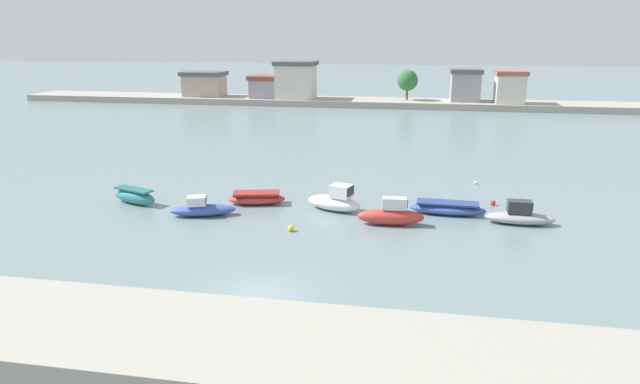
{
  "coord_description": "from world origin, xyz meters",
  "views": [
    {
      "loc": [
        7.0,
        -22.64,
        12.03
      ],
      "look_at": [
        0.33,
        14.88,
        0.89
      ],
      "focal_mm": 30.63,
      "sensor_mm": 36.0,
      "label": 1
    }
  ],
  "objects_px": {
    "moored_boat_0": "(135,196)",
    "mooring_buoy_0": "(291,228)",
    "mooring_buoy_2": "(493,203)",
    "moored_boat_2": "(257,198)",
    "moored_boat_3": "(335,201)",
    "mooring_buoy_1": "(476,183)",
    "moored_boat_5": "(447,208)",
    "moored_boat_4": "(391,215)",
    "moored_boat_1": "(202,209)",
    "moored_boat_6": "(520,216)"
  },
  "relations": [
    {
      "from": "moored_boat_2",
      "to": "moored_boat_0",
      "type": "bearing_deg",
      "value": 177.23
    },
    {
      "from": "moored_boat_2",
      "to": "mooring_buoy_2",
      "type": "relative_size",
      "value": 11.57
    },
    {
      "from": "moored_boat_1",
      "to": "moored_boat_6",
      "type": "distance_m",
      "value": 21.18
    },
    {
      "from": "moored_boat_2",
      "to": "moored_boat_3",
      "type": "distance_m",
      "value": 5.91
    },
    {
      "from": "moored_boat_3",
      "to": "mooring_buoy_0",
      "type": "bearing_deg",
      "value": -95.44
    },
    {
      "from": "moored_boat_6",
      "to": "mooring_buoy_0",
      "type": "bearing_deg",
      "value": -163.77
    },
    {
      "from": "moored_boat_5",
      "to": "mooring_buoy_1",
      "type": "height_order",
      "value": "moored_boat_5"
    },
    {
      "from": "moored_boat_3",
      "to": "moored_boat_5",
      "type": "xyz_separation_m",
      "value": [
        7.74,
        0.5,
        -0.27
      ]
    },
    {
      "from": "moored_boat_2",
      "to": "mooring_buoy_1",
      "type": "relative_size",
      "value": 17.92
    },
    {
      "from": "moored_boat_5",
      "to": "mooring_buoy_0",
      "type": "distance_m",
      "value": 11.16
    },
    {
      "from": "moored_boat_2",
      "to": "mooring_buoy_0",
      "type": "height_order",
      "value": "moored_boat_2"
    },
    {
      "from": "moored_boat_1",
      "to": "moored_boat_0",
      "type": "bearing_deg",
      "value": 147.03
    },
    {
      "from": "mooring_buoy_0",
      "to": "moored_boat_5",
      "type": "bearing_deg",
      "value": 27.76
    },
    {
      "from": "moored_boat_1",
      "to": "mooring_buoy_2",
      "type": "xyz_separation_m",
      "value": [
        19.89,
        5.9,
        -0.29
      ]
    },
    {
      "from": "mooring_buoy_2",
      "to": "moored_boat_2",
      "type": "bearing_deg",
      "value": -171.17
    },
    {
      "from": "moored_boat_2",
      "to": "mooring_buoy_2",
      "type": "xyz_separation_m",
      "value": [
        16.99,
        2.64,
        -0.23
      ]
    },
    {
      "from": "moored_boat_3",
      "to": "mooring_buoy_1",
      "type": "xyz_separation_m",
      "value": [
        10.43,
        8.9,
        -0.56
      ]
    },
    {
      "from": "moored_boat_1",
      "to": "mooring_buoy_2",
      "type": "relative_size",
      "value": 12.17
    },
    {
      "from": "moored_boat_1",
      "to": "moored_boat_6",
      "type": "relative_size",
      "value": 1.04
    },
    {
      "from": "moored_boat_2",
      "to": "mooring_buoy_0",
      "type": "xyz_separation_m",
      "value": [
        3.75,
        -5.2,
        -0.22
      ]
    },
    {
      "from": "moored_boat_0",
      "to": "moored_boat_3",
      "type": "distance_m",
      "value": 14.73
    },
    {
      "from": "moored_boat_6",
      "to": "moored_boat_5",
      "type": "bearing_deg",
      "value": 165.99
    },
    {
      "from": "moored_boat_3",
      "to": "mooring_buoy_0",
      "type": "distance_m",
      "value": 5.18
    },
    {
      "from": "mooring_buoy_0",
      "to": "mooring_buoy_1",
      "type": "bearing_deg",
      "value": 47.28
    },
    {
      "from": "moored_boat_5",
      "to": "mooring_buoy_0",
      "type": "height_order",
      "value": "moored_boat_5"
    },
    {
      "from": "moored_boat_5",
      "to": "mooring_buoy_0",
      "type": "xyz_separation_m",
      "value": [
        -9.87,
        -5.2,
        -0.22
      ]
    },
    {
      "from": "mooring_buoy_0",
      "to": "mooring_buoy_1",
      "type": "relative_size",
      "value": 1.59
    },
    {
      "from": "moored_boat_3",
      "to": "moored_boat_4",
      "type": "xyz_separation_m",
      "value": [
        4.02,
        -2.34,
        -0.03
      ]
    },
    {
      "from": "mooring_buoy_0",
      "to": "mooring_buoy_2",
      "type": "distance_m",
      "value": 15.38
    },
    {
      "from": "moored_boat_4",
      "to": "mooring_buoy_0",
      "type": "height_order",
      "value": "moored_boat_4"
    },
    {
      "from": "moored_boat_3",
      "to": "moored_boat_4",
      "type": "relative_size",
      "value": 0.99
    },
    {
      "from": "moored_boat_4",
      "to": "mooring_buoy_1",
      "type": "relative_size",
      "value": 17.99
    },
    {
      "from": "moored_boat_1",
      "to": "moored_boat_4",
      "type": "relative_size",
      "value": 1.05
    },
    {
      "from": "moored_boat_0",
      "to": "mooring_buoy_0",
      "type": "relative_size",
      "value": 10.46
    },
    {
      "from": "moored_boat_1",
      "to": "moored_boat_3",
      "type": "bearing_deg",
      "value": 0.89
    },
    {
      "from": "moored_boat_0",
      "to": "moored_boat_4",
      "type": "bearing_deg",
      "value": 15.64
    },
    {
      "from": "moored_boat_1",
      "to": "moored_boat_5",
      "type": "bearing_deg",
      "value": -5.38
    },
    {
      "from": "moored_boat_1",
      "to": "mooring_buoy_1",
      "type": "xyz_separation_m",
      "value": [
        19.21,
        11.66,
        -0.36
      ]
    },
    {
      "from": "moored_boat_3",
      "to": "mooring_buoy_1",
      "type": "height_order",
      "value": "moored_boat_3"
    },
    {
      "from": "moored_boat_4",
      "to": "moored_boat_5",
      "type": "xyz_separation_m",
      "value": [
        3.72,
        2.84,
        -0.24
      ]
    },
    {
      "from": "moored_boat_4",
      "to": "mooring_buoy_1",
      "type": "distance_m",
      "value": 12.95
    },
    {
      "from": "moored_boat_0",
      "to": "mooring_buoy_1",
      "type": "distance_m",
      "value": 27.01
    },
    {
      "from": "moored_boat_2",
      "to": "moored_boat_4",
      "type": "xyz_separation_m",
      "value": [
        9.91,
        -2.85,
        0.23
      ]
    },
    {
      "from": "mooring_buoy_0",
      "to": "moored_boat_3",
      "type": "bearing_deg",
      "value": 65.6
    },
    {
      "from": "moored_boat_2",
      "to": "mooring_buoy_2",
      "type": "bearing_deg",
      "value": -3.7
    },
    {
      "from": "moored_boat_5",
      "to": "moored_boat_6",
      "type": "height_order",
      "value": "moored_boat_6"
    },
    {
      "from": "moored_boat_0",
      "to": "moored_boat_3",
      "type": "xyz_separation_m",
      "value": [
        14.7,
        1.01,
        0.13
      ]
    },
    {
      "from": "moored_boat_1",
      "to": "moored_boat_6",
      "type": "height_order",
      "value": "moored_boat_6"
    },
    {
      "from": "mooring_buoy_1",
      "to": "moored_boat_4",
      "type": "bearing_deg",
      "value": -119.67
    },
    {
      "from": "moored_boat_2",
      "to": "mooring_buoy_2",
      "type": "height_order",
      "value": "moored_boat_2"
    }
  ]
}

